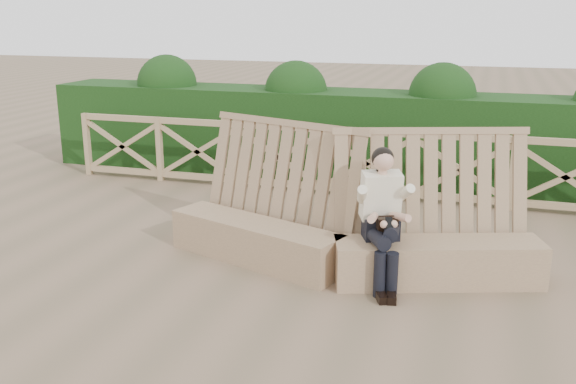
% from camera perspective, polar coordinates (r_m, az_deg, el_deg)
% --- Properties ---
extents(ground, '(60.00, 60.00, 0.00)m').
position_cam_1_polar(ground, '(6.93, 1.34, -8.25)').
color(ground, brown).
rests_on(ground, ground).
extents(bench, '(4.33, 1.44, 1.61)m').
position_cam_1_polar(bench, '(7.23, 5.07, -3.79)').
color(bench, '#83664A').
rests_on(bench, ground).
extents(woman, '(0.57, 0.92, 1.46)m').
position_cam_1_polar(woman, '(6.79, 8.40, -1.81)').
color(woman, black).
rests_on(woman, ground).
extents(guardrail, '(10.10, 0.09, 1.10)m').
position_cam_1_polar(guardrail, '(10.00, 6.95, 2.56)').
color(guardrail, '#886C4F').
rests_on(guardrail, ground).
extents(hedge, '(12.00, 1.20, 1.50)m').
position_cam_1_polar(hedge, '(11.12, 8.14, 4.89)').
color(hedge, black).
rests_on(hedge, ground).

